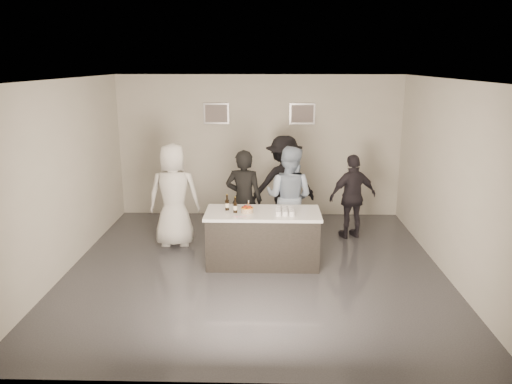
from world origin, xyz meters
TOP-DOWN VIEW (x-y plane):
  - floor at (0.00, 0.00)m, footprint 6.00×6.00m
  - ceiling at (0.00, 0.00)m, footprint 6.00×6.00m
  - wall_back at (0.00, 3.00)m, footprint 6.00×0.04m
  - wall_front at (0.00, -3.00)m, footprint 6.00×0.04m
  - wall_left at (-3.00, 0.00)m, footprint 0.04×6.00m
  - wall_right at (3.00, 0.00)m, footprint 0.04×6.00m
  - picture_left at (-0.90, 2.97)m, footprint 0.54×0.04m
  - picture_right at (0.90, 2.97)m, footprint 0.54×0.04m
  - bar_counter at (0.12, 0.20)m, footprint 1.86×0.86m
  - cake at (-0.13, 0.15)m, footprint 0.19×0.19m
  - beer_bottle_a at (-0.47, 0.27)m, footprint 0.07×0.07m
  - beer_bottle_b at (-0.32, 0.13)m, footprint 0.07×0.07m
  - tumbler_cluster at (0.48, 0.14)m, footprint 0.30×0.40m
  - candles at (-0.22, -0.10)m, footprint 0.24×0.08m
  - person_main_black at (-0.22, 0.91)m, footprint 0.71×0.53m
  - person_main_blue at (0.57, 1.05)m, footprint 1.09×0.99m
  - person_guest_left at (-1.49, 1.05)m, footprint 0.95×0.64m
  - person_guest_right at (1.79, 1.55)m, footprint 1.01×0.66m
  - person_guest_back at (0.50, 1.90)m, footprint 1.31×0.86m

SIDE VIEW (x-z plane):
  - floor at x=0.00m, z-range 0.00..0.00m
  - bar_counter at x=0.12m, z-range 0.00..0.90m
  - person_guest_right at x=1.79m, z-range 0.00..1.60m
  - person_main_black at x=-0.22m, z-range 0.00..1.79m
  - candles at x=-0.22m, z-range 0.90..0.91m
  - person_main_blue at x=0.57m, z-range 0.00..1.84m
  - person_guest_left at x=-1.49m, z-range 0.00..1.87m
  - cake at x=-0.13m, z-range 0.90..0.97m
  - tumbler_cluster at x=0.48m, z-range 0.90..0.98m
  - person_guest_back at x=0.50m, z-range 0.00..1.89m
  - beer_bottle_a at x=-0.47m, z-range 0.90..1.16m
  - beer_bottle_b at x=-0.32m, z-range 0.90..1.16m
  - wall_back at x=0.00m, z-range 0.00..3.00m
  - wall_front at x=0.00m, z-range 0.00..3.00m
  - wall_left at x=-3.00m, z-range 0.00..3.00m
  - wall_right at x=3.00m, z-range 0.00..3.00m
  - picture_left at x=-0.90m, z-range 1.98..2.42m
  - picture_right at x=0.90m, z-range 1.98..2.42m
  - ceiling at x=0.00m, z-range 3.00..3.00m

